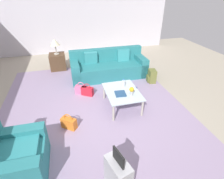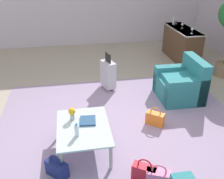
{
  "view_description": "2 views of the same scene",
  "coord_description": "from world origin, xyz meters",
  "px_view_note": "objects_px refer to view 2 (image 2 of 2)",
  "views": [
    {
      "loc": [
        -2.97,
        0.65,
        2.58
      ],
      "look_at": [
        -0.16,
        -0.1,
        0.86
      ],
      "focal_mm": 28.0,
      "sensor_mm": 36.0,
      "label": 1
    },
    {
      "loc": [
        3.46,
        -0.6,
        2.67
      ],
      "look_at": [
        0.04,
        0.0,
        0.84
      ],
      "focal_mm": 40.0,
      "sensor_mm": 36.0,
      "label": 2
    }
  ],
  "objects_px": {
    "suitcase_silver": "(108,74)",
    "wine_bottle_clear": "(174,21)",
    "coffee_table_book": "(88,121)",
    "flower_vase": "(72,113)",
    "handbag_red": "(144,172)",
    "wine_glass_right_of_centre": "(192,30)",
    "armchair": "(182,85)",
    "wine_glass_leftmost": "(176,20)",
    "handbag_orange": "(155,118)",
    "water_bottle": "(77,130)",
    "bar_console": "(181,44)",
    "wine_glass_left_of_centre": "(182,25)",
    "coffee_table": "(83,129)",
    "handbag_navy": "(57,168)",
    "handbag_pink": "(158,178)"
  },
  "relations": [
    {
      "from": "coffee_table",
      "to": "wine_glass_left_of_centre",
      "type": "xyz_separation_m",
      "value": [
        -3.5,
        3.05,
        0.63
      ]
    },
    {
      "from": "bar_console",
      "to": "wine_glass_right_of_centre",
      "type": "height_order",
      "value": "wine_glass_right_of_centre"
    },
    {
      "from": "water_bottle",
      "to": "coffee_table",
      "type": "bearing_deg",
      "value": 153.43
    },
    {
      "from": "handbag_pink",
      "to": "handbag_orange",
      "type": "distance_m",
      "value": 1.38
    },
    {
      "from": "bar_console",
      "to": "flower_vase",
      "type": "bearing_deg",
      "value": -44.74
    },
    {
      "from": "flower_vase",
      "to": "handbag_pink",
      "type": "relative_size",
      "value": 0.57
    },
    {
      "from": "wine_bottle_clear",
      "to": "handbag_red",
      "type": "xyz_separation_m",
      "value": [
        4.72,
        -2.25,
        -0.9
      ]
    },
    {
      "from": "handbag_navy",
      "to": "handbag_orange",
      "type": "relative_size",
      "value": 1.0
    },
    {
      "from": "armchair",
      "to": "coffee_table",
      "type": "xyz_separation_m",
      "value": [
        1.3,
        -2.17,
        0.09
      ]
    },
    {
      "from": "wine_glass_left_of_centre",
      "to": "suitcase_silver",
      "type": "height_order",
      "value": "wine_glass_left_of_centre"
    },
    {
      "from": "wine_glass_right_of_centre",
      "to": "suitcase_silver",
      "type": "xyz_separation_m",
      "value": [
        0.95,
        -2.38,
        -0.66
      ]
    },
    {
      "from": "coffee_table_book",
      "to": "wine_bottle_clear",
      "type": "height_order",
      "value": "wine_bottle_clear"
    },
    {
      "from": "coffee_table",
      "to": "suitcase_silver",
      "type": "relative_size",
      "value": 1.21
    },
    {
      "from": "armchair",
      "to": "suitcase_silver",
      "type": "distance_m",
      "value": 1.63
    },
    {
      "from": "wine_bottle_clear",
      "to": "handbag_navy",
      "type": "distance_m",
      "value": 5.67
    },
    {
      "from": "handbag_navy",
      "to": "handbag_orange",
      "type": "distance_m",
      "value": 1.94
    },
    {
      "from": "handbag_navy",
      "to": "handbag_red",
      "type": "bearing_deg",
      "value": 76.68
    },
    {
      "from": "handbag_orange",
      "to": "flower_vase",
      "type": "bearing_deg",
      "value": -80.95
    },
    {
      "from": "water_bottle",
      "to": "handbag_orange",
      "type": "xyz_separation_m",
      "value": [
        -0.65,
        1.4,
        -0.4
      ]
    },
    {
      "from": "wine_glass_left_of_centre",
      "to": "handbag_pink",
      "type": "height_order",
      "value": "wine_glass_left_of_centre"
    },
    {
      "from": "water_bottle",
      "to": "bar_console",
      "type": "xyz_separation_m",
      "value": [
        -3.7,
        3.2,
        -0.06
      ]
    },
    {
      "from": "coffee_table",
      "to": "bar_console",
      "type": "bearing_deg",
      "value": 138.47
    },
    {
      "from": "coffee_table_book",
      "to": "wine_glass_left_of_centre",
      "type": "height_order",
      "value": "wine_glass_left_of_centre"
    },
    {
      "from": "wine_bottle_clear",
      "to": "handbag_pink",
      "type": "bearing_deg",
      "value": -23.39
    },
    {
      "from": "wine_bottle_clear",
      "to": "handbag_navy",
      "type": "relative_size",
      "value": 0.84
    },
    {
      "from": "coffee_table",
      "to": "handbag_red",
      "type": "height_order",
      "value": "coffee_table"
    },
    {
      "from": "flower_vase",
      "to": "wine_glass_left_of_centre",
      "type": "relative_size",
      "value": 1.33
    },
    {
      "from": "wine_glass_leftmost",
      "to": "handbag_orange",
      "type": "bearing_deg",
      "value": -26.64
    },
    {
      "from": "suitcase_silver",
      "to": "coffee_table_book",
      "type": "bearing_deg",
      "value": -18.25
    },
    {
      "from": "water_bottle",
      "to": "wine_bottle_clear",
      "type": "relative_size",
      "value": 0.68
    },
    {
      "from": "coffee_table_book",
      "to": "flower_vase",
      "type": "relative_size",
      "value": 1.25
    },
    {
      "from": "water_bottle",
      "to": "bar_console",
      "type": "relative_size",
      "value": 0.13
    },
    {
      "from": "handbag_pink",
      "to": "suitcase_silver",
      "type": "bearing_deg",
      "value": -176.06
    },
    {
      "from": "suitcase_silver",
      "to": "wine_bottle_clear",
      "type": "bearing_deg",
      "value": 130.76
    },
    {
      "from": "flower_vase",
      "to": "handbag_pink",
      "type": "xyz_separation_m",
      "value": [
        1.09,
        1.05,
        -0.43
      ]
    },
    {
      "from": "armchair",
      "to": "handbag_navy",
      "type": "bearing_deg",
      "value": -55.57
    },
    {
      "from": "wine_glass_leftmost",
      "to": "wine_bottle_clear",
      "type": "distance_m",
      "value": 0.13
    },
    {
      "from": "water_bottle",
      "to": "handbag_red",
      "type": "height_order",
      "value": "water_bottle"
    },
    {
      "from": "wine_glass_right_of_centre",
      "to": "handbag_red",
      "type": "distance_m",
      "value": 4.46
    },
    {
      "from": "water_bottle",
      "to": "wine_bottle_clear",
      "type": "xyz_separation_m",
      "value": [
        -4.18,
        3.09,
        0.49
      ]
    },
    {
      "from": "wine_glass_left_of_centre",
      "to": "handbag_red",
      "type": "xyz_separation_m",
      "value": [
        4.24,
        -2.31,
        -0.89
      ]
    },
    {
      "from": "bar_console",
      "to": "handbag_pink",
      "type": "bearing_deg",
      "value": -26.76
    },
    {
      "from": "water_bottle",
      "to": "wine_glass_left_of_centre",
      "type": "distance_m",
      "value": 4.89
    },
    {
      "from": "wine_glass_right_of_centre",
      "to": "suitcase_silver",
      "type": "height_order",
      "value": "wine_glass_right_of_centre"
    },
    {
      "from": "bar_console",
      "to": "wine_glass_leftmost",
      "type": "distance_m",
      "value": 0.78
    },
    {
      "from": "handbag_red",
      "to": "wine_bottle_clear",
      "type": "bearing_deg",
      "value": 154.51
    },
    {
      "from": "water_bottle",
      "to": "wine_glass_left_of_centre",
      "type": "bearing_deg",
      "value": 139.56
    },
    {
      "from": "armchair",
      "to": "handbag_pink",
      "type": "distance_m",
      "value": 2.52
    },
    {
      "from": "wine_glass_leftmost",
      "to": "wine_glass_right_of_centre",
      "type": "height_order",
      "value": "same"
    },
    {
      "from": "armchair",
      "to": "suitcase_silver",
      "type": "height_order",
      "value": "armchair"
    }
  ]
}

